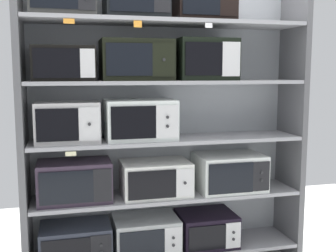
# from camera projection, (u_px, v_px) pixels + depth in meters

# --- Properties ---
(back_panel) EXTENTS (2.42, 0.04, 2.69)m
(back_panel) POSITION_uv_depth(u_px,v_px,m) (161.00, 111.00, 3.61)
(back_panel) COLOR #9EA3A8
(back_panel) RESTS_ON ground
(upright_left) EXTENTS (0.05, 0.44, 2.69)m
(upright_left) POSITION_uv_depth(u_px,v_px,m) (22.00, 117.00, 3.11)
(upright_left) COLOR #5B5B5E
(upright_left) RESTS_ON ground
(upright_right) EXTENTS (0.05, 0.44, 2.69)m
(upright_right) POSITION_uv_depth(u_px,v_px,m) (292.00, 110.00, 3.66)
(upright_right) COLOR #5B5B5E
(upright_right) RESTS_ON ground
(shelf_0) EXTENTS (2.22, 0.44, 0.03)m
(shelf_0) POSITION_uv_depth(u_px,v_px,m) (168.00, 249.00, 3.54)
(shelf_0) COLOR #99999E
(shelf_0) RESTS_ON ground
(microwave_0) EXTENTS (0.56, 0.40, 0.27)m
(microwave_0) POSITION_uv_depth(u_px,v_px,m) (76.00, 241.00, 3.33)
(microwave_0) COLOR #292D3A
(microwave_0) RESTS_ON shelf_0
(microwave_1) EXTENTS (0.53, 0.43, 0.28)m
(microwave_1) POSITION_uv_depth(u_px,v_px,m) (146.00, 234.00, 3.47)
(microwave_1) COLOR #9DA2A1
(microwave_1) RESTS_ON shelf_0
(microwave_2) EXTENTS (0.49, 0.43, 0.27)m
(microwave_2) POSITION_uv_depth(u_px,v_px,m) (206.00, 228.00, 3.60)
(microwave_2) COLOR black
(microwave_2) RESTS_ON shelf_0
(shelf_1) EXTENTS (2.22, 0.44, 0.03)m
(shelf_1) POSITION_uv_depth(u_px,v_px,m) (168.00, 195.00, 3.47)
(shelf_1) COLOR #99999E
(microwave_3) EXTENTS (0.57, 0.37, 0.32)m
(microwave_3) POSITION_uv_depth(u_px,v_px,m) (75.00, 181.00, 3.26)
(microwave_3) COLOR #342737
(microwave_3) RESTS_ON shelf_1
(microwave_4) EXTENTS (0.56, 0.41, 0.28)m
(microwave_4) POSITION_uv_depth(u_px,v_px,m) (155.00, 178.00, 3.42)
(microwave_4) COLOR silver
(microwave_4) RESTS_ON shelf_1
(microwave_5) EXTENTS (0.57, 0.44, 0.31)m
(microwave_5) POSITION_uv_depth(u_px,v_px,m) (229.00, 172.00, 3.58)
(microwave_5) COLOR silver
(microwave_5) RESTS_ON shelf_1
(shelf_2) EXTENTS (2.22, 0.44, 0.03)m
(shelf_2) POSITION_uv_depth(u_px,v_px,m) (168.00, 140.00, 3.41)
(shelf_2) COLOR #99999E
(microwave_6) EXTENTS (0.49, 0.35, 0.31)m
(microwave_6) POSITION_uv_depth(u_px,v_px,m) (67.00, 122.00, 3.19)
(microwave_6) COLOR beige
(microwave_6) RESTS_ON shelf_2
(microwave_7) EXTENTS (0.56, 0.39, 0.32)m
(microwave_7) POSITION_uv_depth(u_px,v_px,m) (140.00, 120.00, 3.33)
(microwave_7) COLOR white
(microwave_7) RESTS_ON shelf_2
(price_tag_3) EXTENTS (0.08, 0.00, 0.03)m
(price_tag_3) POSITION_uv_depth(u_px,v_px,m) (71.00, 154.00, 3.01)
(price_tag_3) COLOR beige
(shelf_3) EXTENTS (2.22, 0.44, 0.03)m
(shelf_3) POSITION_uv_depth(u_px,v_px,m) (168.00, 82.00, 3.35)
(shelf_3) COLOR #99999E
(microwave_8) EXTENTS (0.46, 0.38, 0.26)m
(microwave_8) POSITION_uv_depth(u_px,v_px,m) (64.00, 64.00, 3.13)
(microwave_8) COLOR black
(microwave_8) RESTS_ON shelf_3
(microwave_9) EXTENTS (0.56, 0.38, 0.32)m
(microwave_9) POSITION_uv_depth(u_px,v_px,m) (136.00, 60.00, 3.26)
(microwave_9) COLOR black
(microwave_9) RESTS_ON shelf_3
(microwave_10) EXTENTS (0.48, 0.40, 0.34)m
(microwave_10) POSITION_uv_depth(u_px,v_px,m) (204.00, 60.00, 3.40)
(microwave_10) COLOR black
(microwave_10) RESTS_ON shelf_3
(shelf_4) EXTENTS (2.22, 0.44, 0.03)m
(shelf_4) POSITION_uv_depth(u_px,v_px,m) (168.00, 22.00, 3.29)
(shelf_4) COLOR #99999E
(microwave_13) EXTENTS (0.48, 0.35, 0.27)m
(microwave_13) POSITION_uv_depth(u_px,v_px,m) (203.00, 4.00, 3.33)
(microwave_13) COLOR black
(microwave_13) RESTS_ON shelf_4
(price_tag_4) EXTENTS (0.08, 0.00, 0.04)m
(price_tag_4) POSITION_uv_depth(u_px,v_px,m) (69.00, 21.00, 2.89)
(price_tag_4) COLOR orange
(price_tag_5) EXTENTS (0.06, 0.00, 0.05)m
(price_tag_5) POSITION_uv_depth(u_px,v_px,m) (138.00, 24.00, 3.01)
(price_tag_5) COLOR orange
(price_tag_6) EXTENTS (0.06, 0.00, 0.04)m
(price_tag_6) POSITION_uv_depth(u_px,v_px,m) (209.00, 25.00, 3.14)
(price_tag_6) COLOR white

